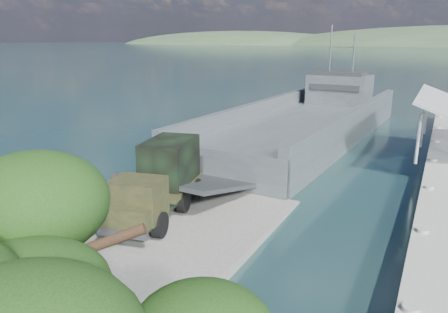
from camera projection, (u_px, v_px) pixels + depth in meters
ground at (140, 242)px, 19.77m from camera, size 1400.00×1400.00×0.00m
boat_ramp at (125, 247)px, 18.84m from camera, size 10.00×18.00×0.50m
shoreline_rocks at (50, 214)px, 22.90m from camera, size 3.20×5.60×0.90m
landing_craft at (304, 129)px, 39.82m from camera, size 11.47×38.07×11.17m
military_truck at (160, 180)px, 21.44m from camera, size 3.73×7.73×3.45m
soldier at (91, 216)px, 19.12m from camera, size 0.74×0.54×1.85m
overhang_tree at (28, 294)px, 6.24m from camera, size 7.46×6.87×6.77m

